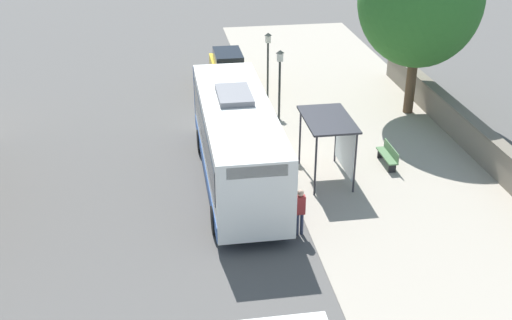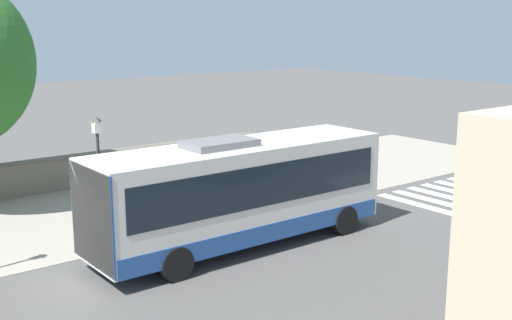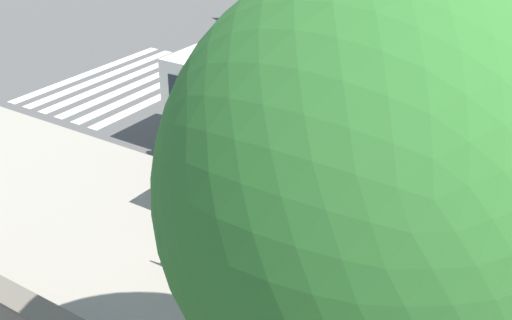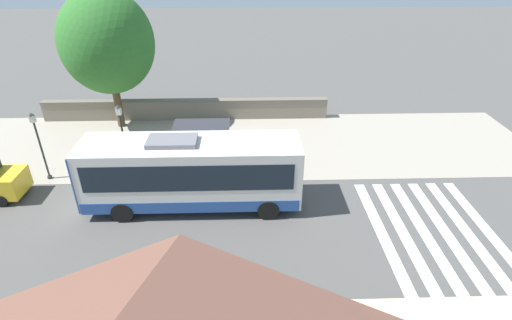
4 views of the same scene
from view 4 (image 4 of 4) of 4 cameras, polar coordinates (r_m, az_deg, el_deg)
ground_plane at (r=21.74m, az=-12.50°, el=-3.19°), size 120.00×120.00×0.00m
sidewalk_plaza at (r=25.60m, az=-10.89°, el=2.23°), size 9.00×44.00×0.02m
crosswalk_stripes at (r=19.22m, az=24.83°, el=-10.39°), size 9.00×5.25×0.01m
stone_wall at (r=28.95m, az=-9.93°, el=7.15°), size 0.60×20.00×1.45m
bus at (r=18.85m, az=-9.19°, el=-1.67°), size 2.75×10.05×3.57m
bus_shelter at (r=21.95m, az=-7.74°, el=4.09°), size 1.85×3.03×2.61m
pedestrian at (r=20.54m, az=2.98°, el=-1.09°), size 0.34×0.23×1.77m
bench at (r=25.19m, az=-8.43°, el=3.19°), size 0.40×1.71×0.88m
street_lamp_near at (r=21.36m, az=-18.42°, el=3.09°), size 0.28×0.28×4.27m
street_lamp_far at (r=23.32m, az=-28.58°, el=2.43°), size 0.28×0.28×3.82m
shade_tree at (r=27.48m, az=-20.51°, el=15.43°), size 5.83×5.83×8.89m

